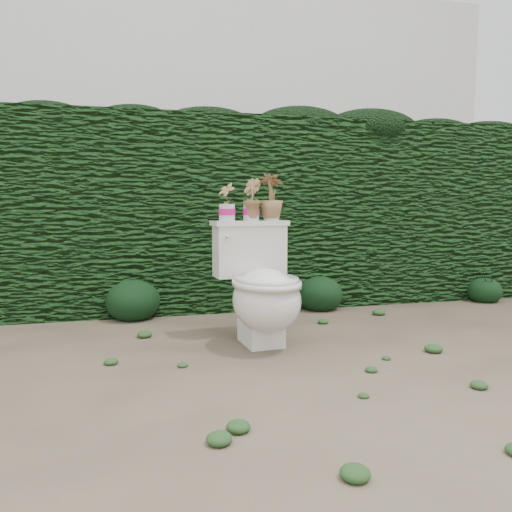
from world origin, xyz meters
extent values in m
plane|color=#7A6B54|center=(0.00, 0.00, 0.00)|extent=(60.00, 60.00, 0.00)
cube|color=#1C4818|center=(0.00, 1.60, 0.80)|extent=(8.00, 1.00, 1.60)
cube|color=silver|center=(0.60, 6.00, 2.00)|extent=(8.00, 3.50, 4.00)
cube|color=silver|center=(0.02, 0.17, 0.10)|extent=(0.25, 0.32, 0.20)
ellipsoid|color=silver|center=(0.02, 0.07, 0.30)|extent=(0.46, 0.55, 0.39)
cube|color=silver|center=(0.00, 0.39, 0.57)|extent=(0.48, 0.21, 0.34)
cube|color=silver|center=(0.00, 0.39, 0.76)|extent=(0.52, 0.24, 0.03)
cylinder|color=silver|center=(-0.18, 0.28, 0.68)|extent=(0.02, 0.06, 0.02)
sphere|color=silver|center=(-0.18, 0.25, 0.68)|extent=(0.03, 0.03, 0.03)
imported|color=#288331|center=(-0.16, 0.38, 0.89)|extent=(0.14, 0.15, 0.23)
imported|color=#288331|center=(0.01, 0.39, 0.91)|extent=(0.14, 0.16, 0.27)
imported|color=#288331|center=(0.15, 0.41, 0.92)|extent=(0.23, 0.23, 0.29)
ellipsoid|color=black|center=(-0.77, 1.10, 0.17)|extent=(0.42, 0.42, 0.33)
ellipsoid|color=black|center=(0.77, 1.08, 0.15)|extent=(0.39, 0.39, 0.31)
ellipsoid|color=black|center=(2.36, 1.04, 0.12)|extent=(0.31, 0.31, 0.25)
camera|label=1|loc=(-0.76, -2.82, 0.88)|focal=35.00mm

